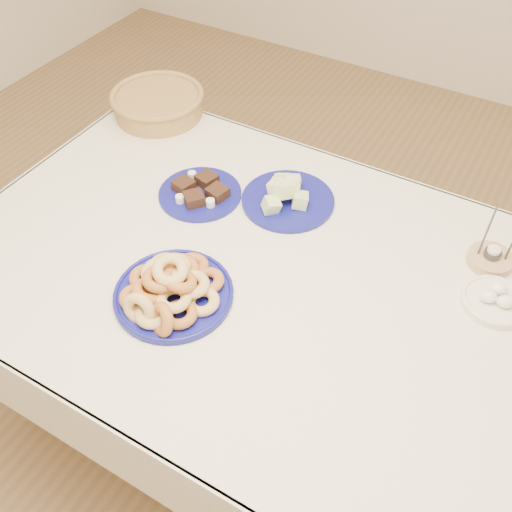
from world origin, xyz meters
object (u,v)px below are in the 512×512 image
at_px(melon_plate, 287,195).
at_px(egg_bowl, 495,301).
at_px(dining_table, 265,296).
at_px(donut_platter, 171,290).
at_px(candle_holder, 491,258).
at_px(brownie_plate, 200,192).
at_px(wicker_basket, 158,103).

xyz_separation_m(melon_plate, egg_bowl, (0.63, -0.09, -0.01)).
xyz_separation_m(dining_table, donut_platter, (-0.15, -0.20, 0.14)).
bearing_deg(candle_holder, melon_plate, -174.79).
bearing_deg(brownie_plate, egg_bowl, 1.04).
distance_m(dining_table, brownie_plate, 0.38).
relative_size(donut_platter, candle_holder, 1.67).
bearing_deg(candle_holder, dining_table, -147.50).
bearing_deg(brownie_plate, candle_holder, 10.67).
xyz_separation_m(melon_plate, wicker_basket, (-0.61, 0.19, 0.02)).
height_order(donut_platter, wicker_basket, donut_platter).
distance_m(melon_plate, wicker_basket, 0.64).
bearing_deg(wicker_basket, candle_holder, -6.79).
distance_m(dining_table, melon_plate, 0.31).
bearing_deg(melon_plate, dining_table, -73.65).
height_order(brownie_plate, candle_holder, candle_holder).
xyz_separation_m(wicker_basket, candle_holder, (1.19, -0.14, -0.03)).
bearing_deg(brownie_plate, donut_platter, -66.08).
height_order(wicker_basket, candle_holder, candle_holder).
xyz_separation_m(candle_holder, egg_bowl, (0.05, -0.14, -0.00)).
distance_m(brownie_plate, egg_bowl, 0.86).
height_order(melon_plate, brownie_plate, melon_plate).
height_order(dining_table, donut_platter, donut_platter).
height_order(melon_plate, wicker_basket, melon_plate).
xyz_separation_m(brownie_plate, candle_holder, (0.82, 0.15, 0.01)).
distance_m(donut_platter, wicker_basket, 0.85).
bearing_deg(brownie_plate, dining_table, -27.52).
bearing_deg(egg_bowl, wicker_basket, 167.22).
distance_m(donut_platter, brownie_plate, 0.40).
bearing_deg(donut_platter, melon_plate, 80.67).
distance_m(melon_plate, brownie_plate, 0.26).
relative_size(candle_holder, egg_bowl, 0.95).
distance_m(dining_table, wicker_basket, 0.84).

